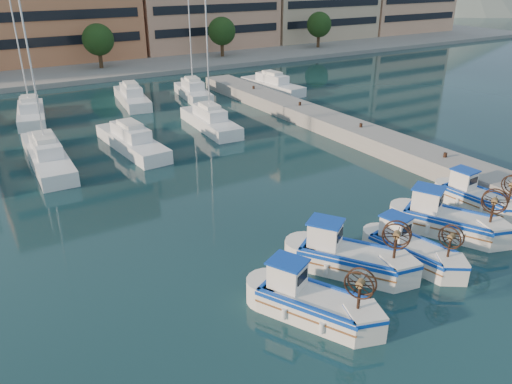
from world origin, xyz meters
name	(u,v)px	position (x,y,z in m)	size (l,w,h in m)	color
ground	(357,274)	(0.00, 0.00, 0.00)	(300.00, 300.00, 0.00)	#1A4146
quay	(420,157)	(13.00, 8.00, 0.60)	(3.00, 60.00, 1.20)	gray
hill_east	(442,8)	(140.00, 110.00, 0.00)	(160.00, 160.00, 50.00)	slate
yacht_marina	(98,124)	(-3.61, 28.01, 0.53)	(38.36, 23.27, 11.50)	white
fishing_boat_a	(310,300)	(-3.58, -1.21, 0.77)	(3.53, 4.60, 2.78)	white
fishing_boat_b	(347,255)	(-0.21, 0.49, 0.80)	(4.06, 4.75, 2.91)	white
fishing_boat_c	(411,248)	(2.84, -0.46, 0.70)	(2.35, 4.19, 2.54)	white
fishing_boat_d	(447,219)	(6.47, 0.51, 0.80)	(3.69, 4.83, 2.91)	white
fishing_boat_e	(477,197)	(10.35, 1.56, 0.72)	(1.98, 4.23, 2.60)	white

